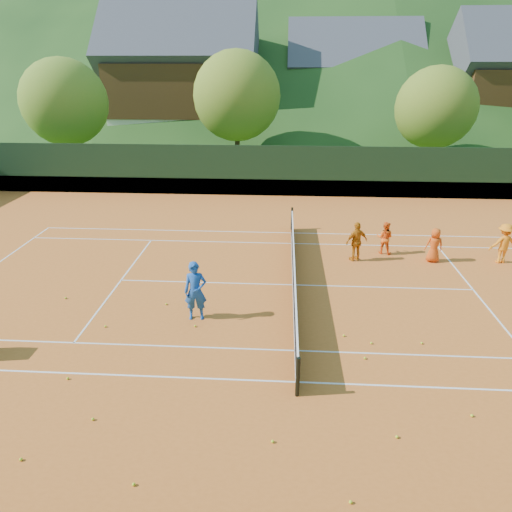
# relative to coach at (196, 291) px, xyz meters

# --- Properties ---
(ground) EXTENTS (400.00, 400.00, 0.00)m
(ground) POSITION_rel_coach_xyz_m (3.09, 2.52, -0.98)
(ground) COLOR #284E18
(ground) RESTS_ON ground
(clay_court) EXTENTS (40.00, 24.00, 0.02)m
(clay_court) POSITION_rel_coach_xyz_m (3.09, 2.52, -0.97)
(clay_court) COLOR #C45E1F
(clay_court) RESTS_ON ground
(coach) EXTENTS (0.75, 0.54, 1.92)m
(coach) POSITION_rel_coach_xyz_m (0.00, 0.00, 0.00)
(coach) COLOR #194CA3
(coach) RESTS_ON clay_court
(student_a) EXTENTS (0.81, 0.72, 1.39)m
(student_a) POSITION_rel_coach_xyz_m (6.93, 5.77, -0.27)
(student_a) COLOR #FE6016
(student_a) RESTS_ON clay_court
(student_b) EXTENTS (1.04, 0.76, 1.63)m
(student_b) POSITION_rel_coach_xyz_m (5.64, 4.93, -0.14)
(student_b) COLOR orange
(student_b) RESTS_ON clay_court
(student_c) EXTENTS (0.69, 0.45, 1.41)m
(student_c) POSITION_rel_coach_xyz_m (8.74, 5.01, -0.25)
(student_c) COLOR #D94D13
(student_c) RESTS_ON clay_court
(student_d) EXTENTS (1.12, 0.73, 1.64)m
(student_d) POSITION_rel_coach_xyz_m (11.46, 5.08, -0.14)
(student_d) COLOR orange
(student_d) RESTS_ON clay_court
(tennis_ball_0) EXTENTS (0.07, 0.07, 0.07)m
(tennis_ball_0) POSITION_rel_coach_xyz_m (6.72, -1.05, -0.92)
(tennis_ball_0) COLOR #BAE125
(tennis_ball_0) RESTS_ON clay_court
(tennis_ball_1) EXTENTS (0.07, 0.07, 0.07)m
(tennis_ball_1) POSITION_rel_coach_xyz_m (-1.18, 0.77, -0.92)
(tennis_ball_1) COLOR #BAE125
(tennis_ball_1) RESTS_ON clay_court
(tennis_ball_2) EXTENTS (0.07, 0.07, 0.07)m
(tennis_ball_2) POSITION_rel_coach_xyz_m (-2.57, -5.79, -0.92)
(tennis_ball_2) COLOR #BAE125
(tennis_ball_2) RESTS_ON clay_court
(tennis_ball_3) EXTENTS (0.07, 0.07, 0.07)m
(tennis_ball_3) POSITION_rel_coach_xyz_m (-0.10, -6.24, -0.92)
(tennis_ball_3) COLOR #BAE125
(tennis_ball_3) RESTS_ON clay_court
(tennis_ball_4) EXTENTS (0.07, 0.07, 0.07)m
(tennis_ball_4) POSITION_rel_coach_xyz_m (2.54, -5.00, -0.92)
(tennis_ball_4) COLOR #BAE125
(tennis_ball_4) RESTS_ON clay_court
(tennis_ball_5) EXTENTS (0.07, 0.07, 0.07)m
(tennis_ball_5) POSITION_rel_coach_xyz_m (-2.70, -0.72, -0.92)
(tennis_ball_5) COLOR #BAE125
(tennis_ball_5) RESTS_ON clay_court
(tennis_ball_6) EXTENTS (0.07, 0.07, 0.07)m
(tennis_ball_6) POSITION_rel_coach_xyz_m (-2.76, -3.22, -0.92)
(tennis_ball_6) COLOR #BAE125
(tennis_ball_6) RESTS_ON clay_court
(tennis_ball_7) EXTENTS (0.07, 0.07, 0.07)m
(tennis_ball_7) POSITION_rel_coach_xyz_m (0.04, -0.53, -0.92)
(tennis_ball_7) COLOR #BAE125
(tennis_ball_7) RESTS_ON clay_court
(tennis_ball_8) EXTENTS (0.07, 0.07, 0.07)m
(tennis_ball_8) POSITION_rel_coach_xyz_m (4.53, -0.79, -0.92)
(tennis_ball_8) COLOR #BAE125
(tennis_ball_8) RESTS_ON clay_court
(tennis_ball_9) EXTENTS (0.07, 0.07, 0.07)m
(tennis_ball_9) POSITION_rel_coach_xyz_m (4.97, -1.88, -0.92)
(tennis_ball_9) COLOR #BAE125
(tennis_ball_9) RESTS_ON clay_court
(tennis_ball_10) EXTENTS (0.07, 0.07, 0.07)m
(tennis_ball_10) POSITION_rel_coach_xyz_m (5.21, -4.71, -0.92)
(tennis_ball_10) COLOR #BAE125
(tennis_ball_10) RESTS_ON clay_court
(tennis_ball_11) EXTENTS (0.07, 0.07, 0.07)m
(tennis_ball_11) POSITION_rel_coach_xyz_m (7.07, -3.95, -0.92)
(tennis_ball_11) COLOR #BAE125
(tennis_ball_11) RESTS_ON clay_court
(tennis_ball_14) EXTENTS (0.07, 0.07, 0.07)m
(tennis_ball_14) POSITION_rel_coach_xyz_m (5.27, -1.13, -0.92)
(tennis_ball_14) COLOR #BAE125
(tennis_ball_14) RESTS_ON clay_court
(tennis_ball_15) EXTENTS (0.07, 0.07, 0.07)m
(tennis_ball_15) POSITION_rel_coach_xyz_m (-1.55, -4.59, -0.92)
(tennis_ball_15) COLOR #BAE125
(tennis_ball_15) RESTS_ON clay_court
(tennis_ball_17) EXTENTS (0.07, 0.07, 0.07)m
(tennis_ball_17) POSITION_rel_coach_xyz_m (-4.73, 0.98, -0.92)
(tennis_ball_17) COLOR #BAE125
(tennis_ball_17) RESTS_ON clay_court
(tennis_ball_18) EXTENTS (0.07, 0.07, 0.07)m
(tennis_ball_18) POSITION_rel_coach_xyz_m (4.01, -6.37, -0.92)
(tennis_ball_18) COLOR #BAE125
(tennis_ball_18) RESTS_ON clay_court
(court_lines) EXTENTS (23.83, 11.03, 0.00)m
(court_lines) POSITION_rel_coach_xyz_m (3.09, 2.52, -0.96)
(court_lines) COLOR white
(court_lines) RESTS_ON clay_court
(tennis_net) EXTENTS (0.10, 12.07, 1.10)m
(tennis_net) POSITION_rel_coach_xyz_m (3.09, 2.52, -0.46)
(tennis_net) COLOR black
(tennis_net) RESTS_ON clay_court
(perimeter_fence) EXTENTS (40.40, 24.24, 3.00)m
(perimeter_fence) POSITION_rel_coach_xyz_m (3.09, 2.52, 0.29)
(perimeter_fence) COLOR black
(perimeter_fence) RESTS_ON clay_court
(chalet_left) EXTENTS (13.80, 9.93, 12.92)m
(chalet_left) POSITION_rel_coach_xyz_m (-6.91, 32.52, 4.67)
(chalet_left) COLOR beige
(chalet_left) RESTS_ON ground
(chalet_mid) EXTENTS (12.65, 8.82, 11.45)m
(chalet_mid) POSITION_rel_coach_xyz_m (9.09, 36.52, 4.01)
(chalet_mid) COLOR beige
(chalet_mid) RESTS_ON ground
(tree_a) EXTENTS (6.00, 6.00, 7.88)m
(tree_a) POSITION_rel_coach_xyz_m (-12.91, 20.52, 3.89)
(tree_a) COLOR #422C1A
(tree_a) RESTS_ON ground
(tree_b) EXTENTS (6.40, 6.40, 8.40)m
(tree_b) POSITION_rel_coach_xyz_m (-0.91, 22.52, 4.22)
(tree_b) COLOR #3D2718
(tree_b) RESTS_ON ground
(tree_c) EXTENTS (5.60, 5.60, 7.35)m
(tree_c) POSITION_rel_coach_xyz_m (13.09, 21.52, 3.57)
(tree_c) COLOR #3D2518
(tree_c) RESTS_ON ground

